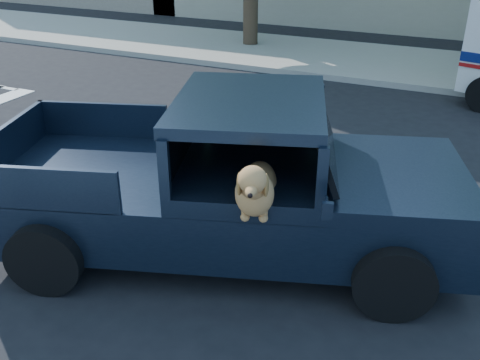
% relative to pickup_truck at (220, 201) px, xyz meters
% --- Properties ---
extents(ground, '(120.00, 120.00, 0.00)m').
position_rel_pickup_truck_xyz_m(ground, '(-0.03, 0.46, -0.65)').
color(ground, black).
rests_on(ground, ground).
extents(far_sidewalk, '(60.00, 4.00, 0.15)m').
position_rel_pickup_truck_xyz_m(far_sidewalk, '(-0.03, 9.66, -0.57)').
color(far_sidewalk, gray).
rests_on(far_sidewalk, ground).
extents(lane_stripes, '(21.60, 0.14, 0.01)m').
position_rel_pickup_truck_xyz_m(lane_stripes, '(1.97, 3.86, -0.64)').
color(lane_stripes, silver).
rests_on(lane_stripes, ground).
extents(pickup_truck, '(5.74, 3.64, 1.92)m').
position_rel_pickup_truck_xyz_m(pickup_truck, '(0.00, 0.00, 0.00)').
color(pickup_truck, black).
rests_on(pickup_truck, ground).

